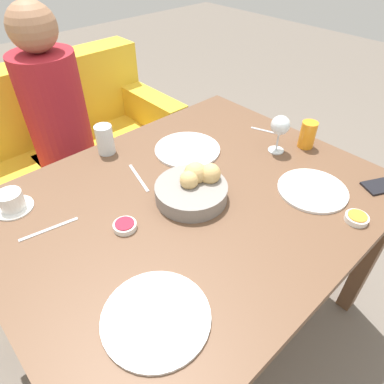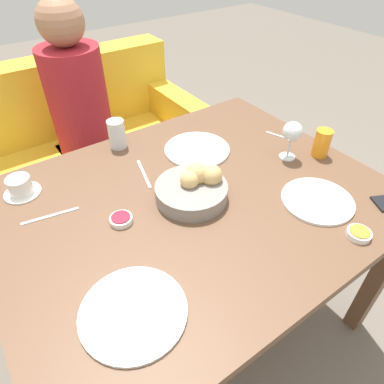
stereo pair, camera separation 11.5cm
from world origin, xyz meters
name	(u,v)px [view 1 (the left image)]	position (x,y,z in m)	size (l,w,h in m)	color
ground_plane	(192,315)	(0.00, 0.00, 0.00)	(10.00, 10.00, 0.00)	#6B6056
dining_table	(193,217)	(0.00, 0.00, 0.67)	(1.32, 1.04, 0.76)	brown
couch	(43,174)	(-0.16, 1.14, 0.31)	(1.62, 0.70, 0.88)	gold
seated_person	(65,143)	(-0.04, 0.99, 0.54)	(0.31, 0.40, 1.24)	#23232D
bread_basket	(194,188)	(0.01, 0.00, 0.81)	(0.25, 0.25, 0.12)	gray
plate_near_left	(156,318)	(-0.37, -0.27, 0.77)	(0.27, 0.27, 0.01)	white
plate_near_right	(312,190)	(0.33, -0.26, 0.77)	(0.24, 0.24, 0.01)	white
plate_far_center	(187,149)	(0.18, 0.23, 0.77)	(0.27, 0.27, 0.01)	white
juice_glass	(308,135)	(0.57, -0.08, 0.82)	(0.06, 0.06, 0.11)	orange
water_tumbler	(105,140)	(-0.07, 0.44, 0.82)	(0.07, 0.07, 0.12)	silver
wine_glass	(280,127)	(0.45, -0.02, 0.88)	(0.08, 0.08, 0.16)	silver
coffee_cup	(12,202)	(-0.47, 0.36, 0.79)	(0.12, 0.12, 0.07)	white
jam_bowl_berry	(125,226)	(-0.25, 0.03, 0.77)	(0.07, 0.07, 0.02)	white
jam_bowl_honey	(357,218)	(0.31, -0.44, 0.77)	(0.07, 0.07, 0.02)	white
fork_silver	(49,229)	(-0.43, 0.19, 0.77)	(0.18, 0.04, 0.00)	#B7B7BC
knife_silver	(139,178)	(-0.07, 0.22, 0.77)	(0.06, 0.18, 0.00)	#B7B7BC
spoon_coffee	(266,131)	(0.55, 0.11, 0.77)	(0.06, 0.13, 0.00)	#B7B7BC
cell_phone	(384,185)	(0.55, -0.42, 0.77)	(0.17, 0.13, 0.01)	black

